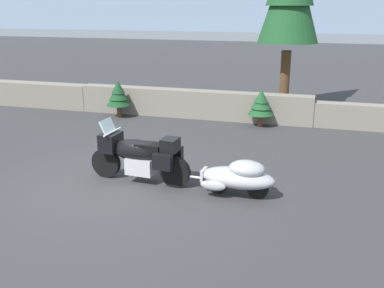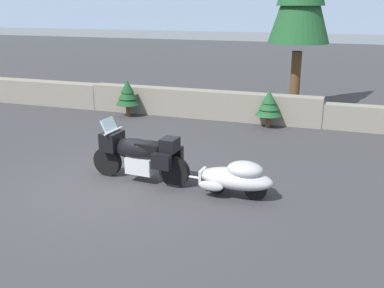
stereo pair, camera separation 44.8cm
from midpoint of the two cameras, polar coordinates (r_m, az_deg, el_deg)
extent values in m
plane|color=#38383A|center=(9.58, -11.96, -5.44)|extent=(80.00, 80.00, 0.00)
cube|color=gray|center=(15.06, -0.81, 5.20)|extent=(8.00, 0.52, 0.94)
cylinder|color=black|center=(10.03, -12.28, -2.38)|extent=(0.67, 0.18, 0.66)
cylinder|color=black|center=(9.29, -3.59, -3.62)|extent=(0.67, 0.18, 0.66)
cube|color=silver|center=(9.59, -7.86, -2.74)|extent=(0.63, 0.48, 0.36)
ellipsoid|color=black|center=(9.53, -8.47, -0.80)|extent=(1.23, 0.52, 0.48)
cube|color=black|center=(9.80, -11.72, 0.26)|extent=(0.39, 0.54, 0.40)
cube|color=#9EB7C6|center=(9.73, -12.09, 2.15)|extent=(0.22, 0.45, 0.34)
cube|color=black|center=(9.37, -6.88, -0.42)|extent=(0.58, 0.40, 0.16)
cube|color=black|center=(9.14, -4.24, -0.14)|extent=(0.35, 0.42, 0.28)
cube|color=black|center=(8.99, -5.27, -2.35)|extent=(0.41, 0.19, 0.32)
cube|color=black|center=(9.51, -3.74, -1.21)|extent=(0.41, 0.19, 0.32)
cylinder|color=silver|center=(9.71, -11.56, 1.53)|extent=(0.09, 0.70, 0.04)
cylinder|color=silver|center=(9.92, -12.13, -1.06)|extent=(0.26, 0.09, 0.54)
cylinder|color=black|center=(9.02, 1.90, -5.00)|extent=(0.45, 0.13, 0.44)
cylinder|color=black|center=(8.82, 7.03, -5.67)|extent=(0.45, 0.13, 0.44)
ellipsoid|color=#B2B2B7|center=(8.85, 4.46, -4.38)|extent=(1.54, 0.78, 0.40)
ellipsoid|color=#B2B2B7|center=(8.73, 5.63, -3.19)|extent=(0.76, 0.61, 0.32)
cube|color=silver|center=(9.06, 0.12, -3.94)|extent=(0.08, 0.32, 0.24)
ellipsoid|color=#B2B2B7|center=(8.72, 1.25, -5.40)|extent=(0.53, 0.17, 0.20)
ellipsoid|color=#B2B2B7|center=(9.28, 2.53, -3.95)|extent=(0.53, 0.17, 0.20)
cylinder|color=silver|center=(9.22, -2.16, -4.16)|extent=(0.70, 0.10, 0.05)
cylinder|color=brown|center=(16.29, 11.09, 7.98)|extent=(0.35, 0.35, 2.14)
cylinder|color=brown|center=(15.43, -10.19, 4.12)|extent=(0.16, 0.16, 0.36)
cone|color=#194723|center=(15.32, -10.29, 5.99)|extent=(0.82, 0.82, 0.57)
cone|color=#194723|center=(15.29, -10.33, 6.62)|extent=(0.63, 0.63, 0.50)
cone|color=#194723|center=(15.26, -10.36, 7.26)|extent=(0.45, 0.45, 0.43)
cylinder|color=brown|center=(14.12, 7.88, 2.95)|extent=(0.16, 0.16, 0.34)
cone|color=#1E5128|center=(14.00, 7.96, 4.87)|extent=(0.80, 0.80, 0.54)
cone|color=#1E5128|center=(13.97, 7.99, 5.52)|extent=(0.62, 0.62, 0.47)
cone|color=#1E5128|center=(13.94, 8.02, 6.17)|extent=(0.44, 0.44, 0.40)
camera|label=1|loc=(0.22, -91.37, -0.43)|focal=41.34mm
camera|label=2|loc=(0.22, 88.63, 0.43)|focal=41.34mm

